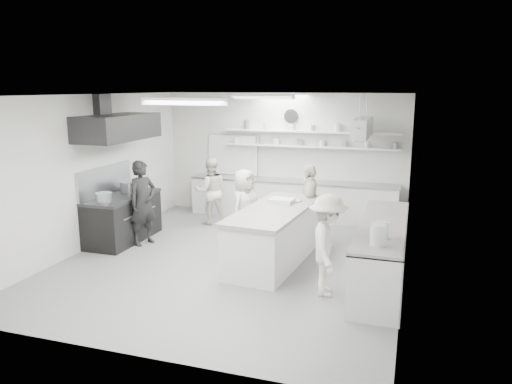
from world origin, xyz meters
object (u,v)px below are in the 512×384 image
(right_counter, at_px, (381,253))
(cook_stove, at_px, (143,203))
(prep_island, at_px, (275,236))
(cook_back, at_px, (211,191))
(stove, at_px, (123,219))
(back_counter, at_px, (291,200))

(right_counter, xyz_separation_m, cook_stove, (-4.72, 0.53, 0.39))
(prep_island, xyz_separation_m, cook_stove, (-2.81, 0.19, 0.38))
(prep_island, bearing_deg, cook_back, 141.05)
(prep_island, distance_m, cook_back, 2.94)
(stove, bearing_deg, back_counter, 43.99)
(stove, bearing_deg, prep_island, -4.55)
(stove, distance_m, cook_back, 2.17)
(prep_island, bearing_deg, back_counter, 102.99)
(prep_island, bearing_deg, cook_stove, -179.12)
(back_counter, bearing_deg, cook_stove, -129.51)
(cook_stove, bearing_deg, cook_back, 1.37)
(stove, xyz_separation_m, right_counter, (5.25, -0.60, 0.02))
(stove, distance_m, back_counter, 4.03)
(right_counter, xyz_separation_m, cook_back, (-4.03, 2.36, 0.31))
(right_counter, distance_m, cook_back, 4.68)
(back_counter, distance_m, right_counter, 4.13)
(stove, relative_size, cook_stove, 1.05)
(stove, xyz_separation_m, prep_island, (3.34, -0.27, 0.03))
(stove, height_order, cook_stove, cook_stove)
(back_counter, relative_size, right_counter, 1.52)
(cook_stove, relative_size, cook_back, 1.10)
(right_counter, bearing_deg, cook_stove, 173.60)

